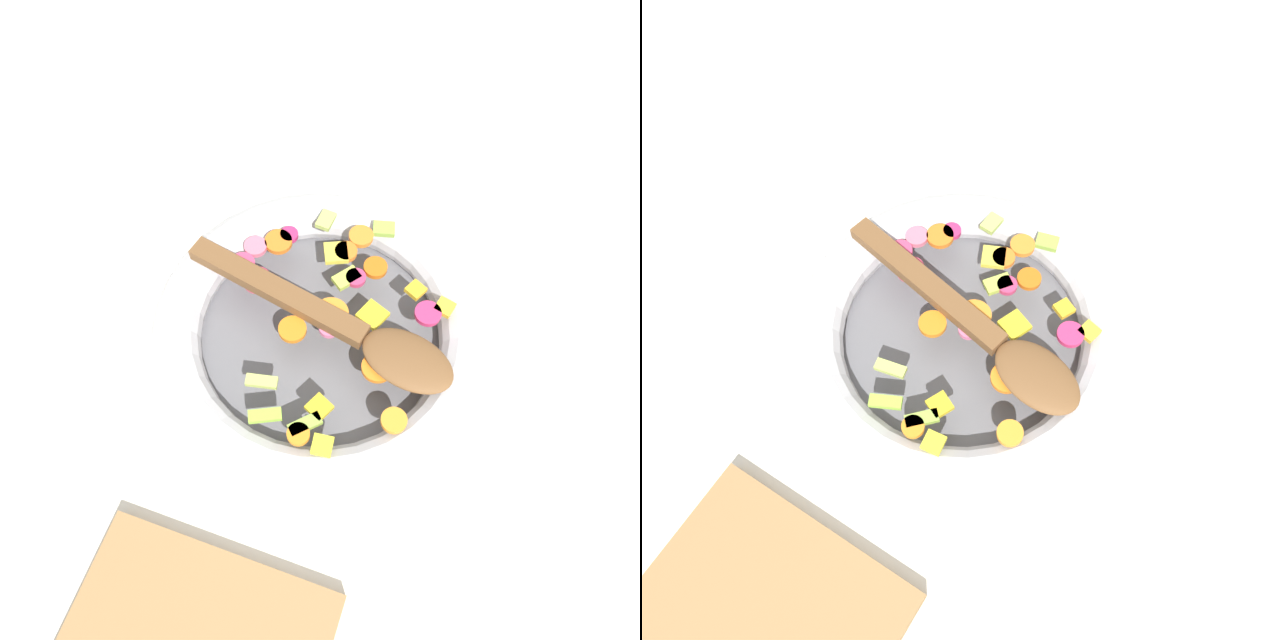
% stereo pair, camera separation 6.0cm
% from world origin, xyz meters
% --- Properties ---
extents(ground_plane, '(4.00, 4.00, 0.00)m').
position_xyz_m(ground_plane, '(0.00, 0.00, 0.00)').
color(ground_plane, silver).
extents(skillet, '(0.34, 0.34, 0.05)m').
position_xyz_m(skillet, '(0.00, 0.00, 0.02)').
color(skillet, slate).
rests_on(skillet, ground_plane).
extents(chopped_vegetables, '(0.26, 0.23, 0.01)m').
position_xyz_m(chopped_vegetables, '(-0.02, 0.00, 0.05)').
color(chopped_vegetables, orange).
rests_on(chopped_vegetables, skillet).
extents(wooden_spoon, '(0.10, 0.29, 0.01)m').
position_xyz_m(wooden_spoon, '(0.01, 0.03, 0.06)').
color(wooden_spoon, brown).
rests_on(wooden_spoon, chopped_vegetables).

